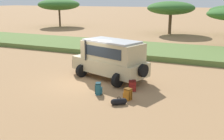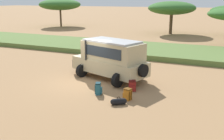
% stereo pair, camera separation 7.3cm
% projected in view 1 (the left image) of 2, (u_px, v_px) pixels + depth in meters
% --- Properties ---
extents(ground_plane, '(320.00, 320.00, 0.00)m').
position_uv_depth(ground_plane, '(84.00, 82.00, 15.69)').
color(ground_plane, '#9E754C').
extents(grass_bank, '(120.00, 7.00, 0.44)m').
position_uv_depth(grass_bank, '(140.00, 49.00, 24.97)').
color(grass_bank, '#5B7538').
rests_on(grass_bank, ground_plane).
extents(safari_vehicle, '(5.45, 3.62, 2.44)m').
position_uv_depth(safari_vehicle, '(111.00, 58.00, 16.15)').
color(safari_vehicle, tan).
rests_on(safari_vehicle, ground_plane).
extents(backpack_beside_front_wheel, '(0.43, 0.45, 0.64)m').
position_uv_depth(backpack_beside_front_wheel, '(99.00, 89.00, 13.65)').
color(backpack_beside_front_wheel, '#235B6B').
rests_on(backpack_beside_front_wheel, ground_plane).
extents(backpack_cluster_center, '(0.48, 0.49, 0.60)m').
position_uv_depth(backpack_cluster_center, '(132.00, 86.00, 14.16)').
color(backpack_cluster_center, maroon).
rests_on(backpack_cluster_center, ground_plane).
extents(backpack_near_rear_wheel, '(0.47, 0.38, 0.59)m').
position_uv_depth(backpack_near_rear_wheel, '(128.00, 94.00, 12.91)').
color(backpack_near_rear_wheel, '#B26619').
rests_on(backpack_near_rear_wheel, ground_plane).
extents(duffel_bag_low_black_case, '(0.69, 0.59, 0.40)m').
position_uv_depth(duffel_bag_low_black_case, '(119.00, 102.00, 12.35)').
color(duffel_bag_low_black_case, black).
rests_on(duffel_bag_low_black_case, ground_plane).
extents(acacia_tree_far_left, '(7.25, 7.94, 4.93)m').
position_uv_depth(acacia_tree_far_left, '(59.00, 5.00, 47.48)').
color(acacia_tree_far_left, brown).
rests_on(acacia_tree_far_left, ground_plane).
extents(acacia_tree_left_mid, '(6.62, 7.18, 4.58)m').
position_uv_depth(acacia_tree_left_mid, '(171.00, 8.00, 36.95)').
color(acacia_tree_left_mid, brown).
rests_on(acacia_tree_left_mid, ground_plane).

